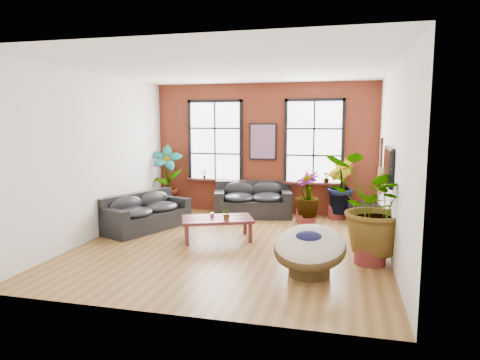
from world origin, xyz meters
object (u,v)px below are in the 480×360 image
object	(u,v)px
sofa_back	(253,201)
coffee_table	(217,220)
sofa_left	(145,213)
papasan_chair	(310,249)

from	to	relation	value
sofa_back	coffee_table	xyz separation A→B (m)	(-0.24, -2.43, 0.01)
sofa_back	coffee_table	bearing A→B (deg)	-109.49
sofa_left	papasan_chair	world-z (taller)	papasan_chair
sofa_left	coffee_table	bearing A→B (deg)	-81.98
papasan_chair	sofa_left	bearing A→B (deg)	160.45
sofa_back	sofa_left	distance (m)	2.90
sofa_left	coffee_table	world-z (taller)	sofa_left
sofa_back	papasan_chair	bearing A→B (deg)	-79.94
sofa_back	sofa_left	xyz separation A→B (m)	(-2.15, -1.95, -0.03)
sofa_back	papasan_chair	xyz separation A→B (m)	(1.82, -4.12, 0.04)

